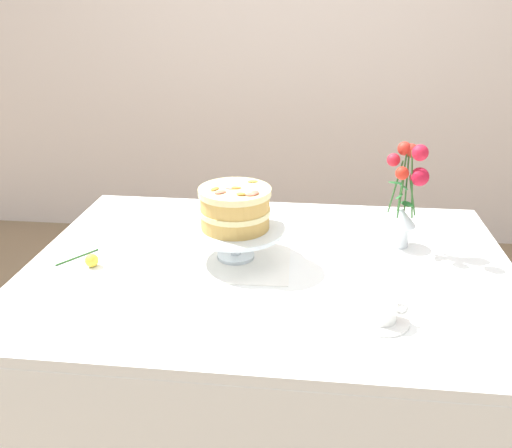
# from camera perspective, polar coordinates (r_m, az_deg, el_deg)

# --- Properties ---
(back_wall) EXTENTS (7.00, 0.08, 2.80)m
(back_wall) POSITION_cam_1_polar(r_m,az_deg,el_deg) (3.27, 4.79, 22.19)
(back_wall) COLOR silver
(back_wall) RESTS_ON ground
(dining_table) EXTENTS (1.40, 1.00, 0.74)m
(dining_table) POSITION_cam_1_polar(r_m,az_deg,el_deg) (1.58, 1.38, -7.59)
(dining_table) COLOR white
(dining_table) RESTS_ON ground
(linen_napkin) EXTENTS (0.33, 0.33, 0.00)m
(linen_napkin) POSITION_cam_1_polar(r_m,az_deg,el_deg) (1.58, -2.17, -3.60)
(linen_napkin) COLOR white
(linen_napkin) RESTS_ON dining_table
(cake_stand) EXTENTS (0.29, 0.29, 0.10)m
(cake_stand) POSITION_cam_1_polar(r_m,az_deg,el_deg) (1.55, -2.22, -0.91)
(cake_stand) COLOR silver
(cake_stand) RESTS_ON linen_napkin
(layer_cake) EXTENTS (0.21, 0.21, 0.13)m
(layer_cake) POSITION_cam_1_polar(r_m,az_deg,el_deg) (1.52, -2.26, 1.75)
(layer_cake) COLOR tan
(layer_cake) RESTS_ON cake_stand
(flower_vase) EXTENTS (0.12, 0.10, 0.33)m
(flower_vase) POSITION_cam_1_polar(r_m,az_deg,el_deg) (1.66, 15.62, 2.62)
(flower_vase) COLOR silver
(flower_vase) RESTS_ON dining_table
(teacup) EXTENTS (0.13, 0.13, 0.06)m
(teacup) POSITION_cam_1_polar(r_m,az_deg,el_deg) (1.31, 13.35, -9.19)
(teacup) COLOR white
(teacup) RESTS_ON dining_table
(fallen_rose) EXTENTS (0.13, 0.12, 0.04)m
(fallen_rose) POSITION_cam_1_polar(r_m,az_deg,el_deg) (1.60, -17.24, -3.71)
(fallen_rose) COLOR #2D6028
(fallen_rose) RESTS_ON dining_table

